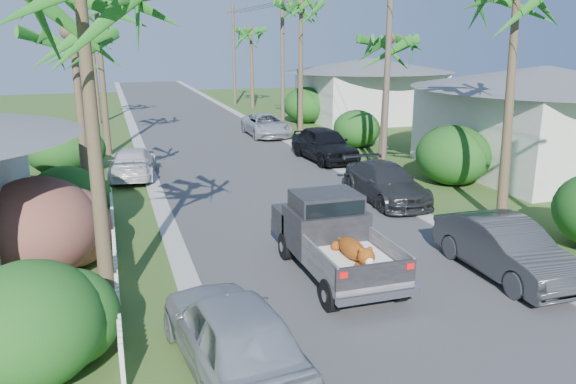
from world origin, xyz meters
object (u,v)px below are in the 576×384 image
object	(u,v)px
parked_car_rd	(266,125)
palm_l_b	(72,33)
pickup_truck	(329,234)
utility_pole_b	(387,72)
parked_car_rf	(324,144)
parked_car_ln	(233,333)
utility_pole_d	(234,54)
house_right_near	(540,123)
palm_r_d	(251,30)
utility_pole_c	(282,60)
house_right_far	(368,92)
parked_car_rn	(505,249)
palm_l_d	(91,32)
palm_r_c	(301,3)
parked_car_lf	(133,163)
palm_r_b	(388,39)
parked_car_rm	(386,183)

from	to	relation	value
parked_car_rd	palm_l_b	world-z (taller)	palm_l_b
pickup_truck	utility_pole_b	bearing A→B (deg)	55.39
parked_car_rf	palm_l_b	world-z (taller)	palm_l_b
parked_car_ln	utility_pole_d	xyz separation A→B (m)	(9.64, 42.83, 3.82)
parked_car_ln	palm_l_b	bearing A→B (deg)	-83.23
pickup_truck	house_right_near	world-z (taller)	house_right_near
palm_r_d	utility_pole_b	xyz separation A→B (m)	(-0.90, -27.00, -2.14)
utility_pole_c	utility_pole_d	xyz separation A→B (m)	(0.00, 15.00, 0.00)
house_right_near	house_right_far	bearing A→B (deg)	90.00
parked_car_rn	palm_l_d	size ratio (longest dim) A/B	0.58
pickup_truck	house_right_far	world-z (taller)	house_right_far
parked_car_ln	palm_r_c	world-z (taller)	palm_r_c
parked_car_lf	parked_car_ln	bearing A→B (deg)	100.24
house_right_near	utility_pole_b	size ratio (longest dim) A/B	1.00
palm_r_d	utility_pole_c	world-z (taller)	utility_pole_c
parked_car_rf	house_right_far	xyz separation A→B (m)	(8.61, 12.92, 1.28)
pickup_truck	house_right_near	bearing A→B (deg)	30.36
pickup_truck	palm_r_b	size ratio (longest dim) A/B	0.71
palm_l_b	palm_l_d	xyz separation A→B (m)	(0.30, 22.00, 0.29)
utility_pole_b	utility_pole_c	size ratio (longest dim) A/B	1.00
pickup_truck	house_right_far	xyz separation A→B (m)	(13.58, 25.96, 1.11)
parked_car_rn	utility_pole_d	size ratio (longest dim) A/B	0.50
parked_car_lf	house_right_far	bearing A→B (deg)	-135.82
parked_car_rf	palm_l_b	xyz separation A→B (m)	(-11.19, -5.08, 5.31)
utility_pole_b	utility_pole_d	bearing A→B (deg)	90.00
parked_car_rm	palm_r_d	distance (m)	31.17
parked_car_ln	parked_car_rd	bearing A→B (deg)	-113.38
parked_car_rf	utility_pole_c	bearing A→B (deg)	80.06
house_right_far	palm_r_c	bearing A→B (deg)	-149.53
palm_r_c	palm_r_d	bearing A→B (deg)	88.77
parked_car_rn	utility_pole_b	size ratio (longest dim) A/B	0.50
parked_car_rm	palm_l_b	xyz separation A→B (m)	(-10.73, 2.47, 5.45)
house_right_near	house_right_far	size ratio (longest dim) A/B	1.00
pickup_truck	house_right_near	xyz separation A→B (m)	(13.58, 7.96, 1.21)
parked_car_rn	house_right_far	size ratio (longest dim) A/B	0.50
palm_r_b	house_right_far	distance (m)	16.75
parked_car_lf	utility_pole_b	size ratio (longest dim) A/B	0.51
parked_car_rd	palm_r_c	size ratio (longest dim) A/B	0.53
house_right_far	palm_r_d	bearing A→B (deg)	123.02
utility_pole_d	parked_car_rd	bearing A→B (deg)	-96.38
palm_r_c	utility_pole_c	distance (m)	4.08
palm_r_b	palm_r_c	size ratio (longest dim) A/B	0.77
parked_car_rm	palm_l_b	size ratio (longest dim) A/B	0.65
palm_r_b	utility_pole_c	xyz separation A→B (m)	(-1.00, 13.00, -1.35)
palm_l_d	utility_pole_d	bearing A→B (deg)	36.64
utility_pole_c	utility_pole_b	bearing A→B (deg)	-90.00
utility_pole_c	palm_r_d	bearing A→B (deg)	85.71
parked_car_ln	parked_car_lf	distance (m)	16.13
palm_r_d	parked_car_lf	bearing A→B (deg)	-115.85
pickup_truck	utility_pole_b	world-z (taller)	utility_pole_b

